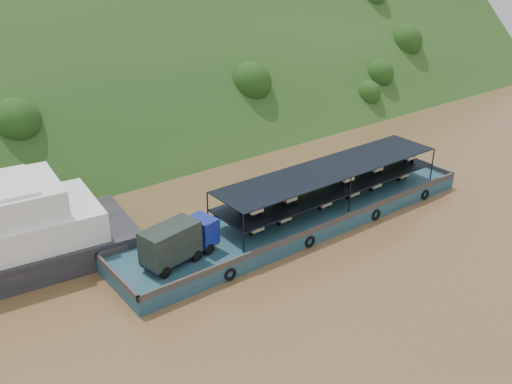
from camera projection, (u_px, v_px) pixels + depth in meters
ground at (295, 231)px, 49.69m from camera, size 160.00×160.00×0.00m
hillside at (118, 126)px, 75.64m from camera, size 140.00×39.60×39.60m
cargo_barge at (294, 216)px, 49.82m from camera, size 35.00×7.18×4.54m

